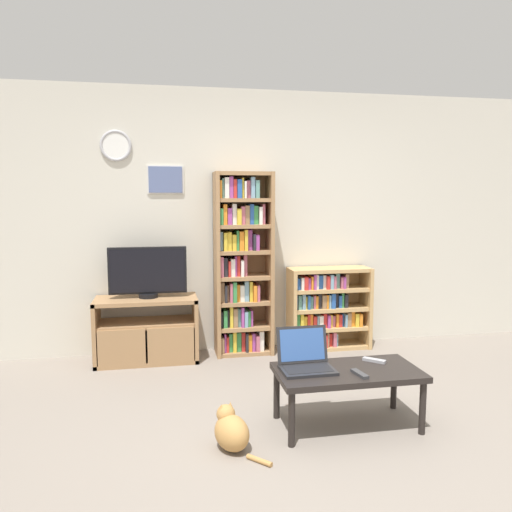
{
  "coord_description": "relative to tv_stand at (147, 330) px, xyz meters",
  "views": [
    {
      "loc": [
        -0.87,
        -2.77,
        1.56
      ],
      "look_at": [
        -0.12,
        1.2,
        1.07
      ],
      "focal_mm": 35.0,
      "sensor_mm": 36.0,
      "label": 1
    }
  ],
  "objects": [
    {
      "name": "wall_back",
      "position": [
        1.02,
        0.28,
        1.0
      ],
      "size": [
        6.73,
        0.09,
        2.6
      ],
      "color": "beige",
      "rests_on": "ground_plane"
    },
    {
      "name": "ground_plane",
      "position": [
        1.03,
        -1.92,
        -0.31
      ],
      "size": [
        18.0,
        18.0,
        0.0
      ],
      "primitive_type": "plane",
      "color": "gray"
    },
    {
      "name": "cat",
      "position": [
        0.55,
        -1.79,
        -0.19
      ],
      "size": [
        0.35,
        0.42,
        0.27
      ],
      "rotation": [
        0.0,
        0.0,
        0.38
      ],
      "color": "#B78447",
      "rests_on": "ground_plane"
    },
    {
      "name": "bookshelf_tall",
      "position": [
        0.92,
        0.1,
        0.59
      ],
      "size": [
        0.56,
        0.32,
        1.79
      ],
      "color": "#9E754C",
      "rests_on": "ground_plane"
    },
    {
      "name": "bookshelf_short",
      "position": [
        1.78,
        0.1,
        0.11
      ],
      "size": [
        0.83,
        0.32,
        0.83
      ],
      "color": "tan",
      "rests_on": "ground_plane"
    },
    {
      "name": "tv_stand",
      "position": [
        0.0,
        0.0,
        0.0
      ],
      "size": [
        0.95,
        0.43,
        0.61
      ],
      "color": "#9E754C",
      "rests_on": "ground_plane"
    },
    {
      "name": "remote_far_from_laptop",
      "position": [
        1.41,
        -1.74,
        0.1
      ],
      "size": [
        0.07,
        0.17,
        0.02
      ],
      "rotation": [
        0.0,
        0.0,
        0.17
      ],
      "color": "#38383A",
      "rests_on": "coffee_table"
    },
    {
      "name": "remote_near_laptop",
      "position": [
        1.61,
        -1.51,
        0.1
      ],
      "size": [
        0.15,
        0.14,
        0.02
      ],
      "rotation": [
        0.0,
        0.0,
        3.98
      ],
      "color": "#99999E",
      "rests_on": "coffee_table"
    },
    {
      "name": "television",
      "position": [
        0.02,
        0.03,
        0.54
      ],
      "size": [
        0.72,
        0.18,
        0.48
      ],
      "color": "black",
      "rests_on": "tv_stand"
    },
    {
      "name": "coffee_table",
      "position": [
        1.37,
        -1.63,
        0.05
      ],
      "size": [
        0.97,
        0.5,
        0.4
      ],
      "color": "black",
      "rests_on": "ground_plane"
    },
    {
      "name": "laptop",
      "position": [
        1.09,
        -1.56,
        0.16
      ],
      "size": [
        0.36,
        0.3,
        0.27
      ],
      "rotation": [
        0.0,
        0.0,
        0.02
      ],
      "color": "#232326",
      "rests_on": "coffee_table"
    }
  ]
}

